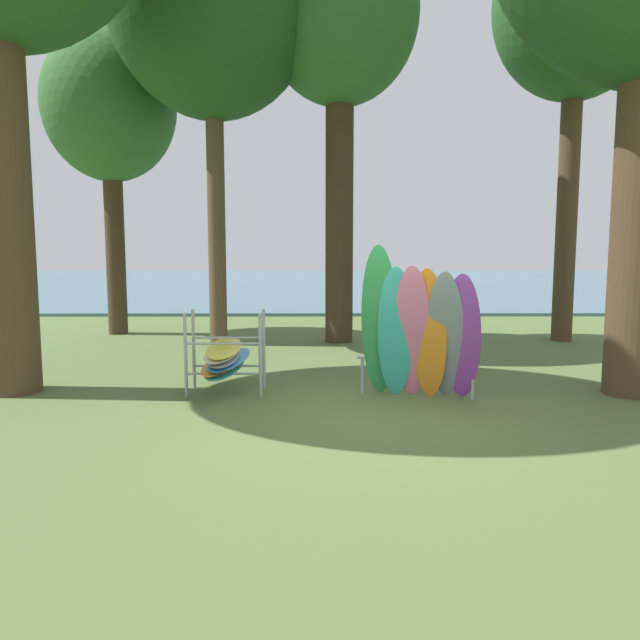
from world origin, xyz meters
The scene contains 7 objects.
ground_plane centered at (0.00, 0.00, 0.00)m, with size 80.00×80.00×0.00m, color #566B38.
lake_water centered at (0.00, 29.81, 0.05)m, with size 80.00×36.00×0.10m, color #477084.
tree_mid_behind centered at (-0.27, 6.50, 7.16)m, with size 3.51×3.51×9.38m.
tree_far_right_back centered at (5.02, 6.65, 7.53)m, with size 3.69×3.69×9.76m.
tree_deep_back centered at (-5.90, 7.91, 5.61)m, with size 3.24×3.24×7.56m.
leaning_board_pile centered at (0.66, 0.92, 0.99)m, with size 1.83×1.07×2.25m.
board_storage_rack centered at (-2.19, 1.44, 0.55)m, with size 1.15×2.13×1.25m.
Camera 1 is at (-0.80, -7.80, 2.21)m, focal length 34.57 mm.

